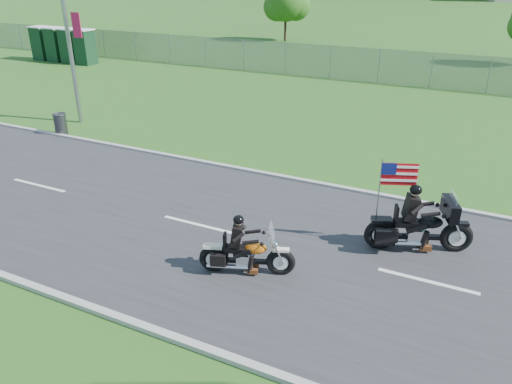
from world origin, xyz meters
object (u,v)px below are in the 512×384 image
at_px(porta_toilet_b, 70,46).
at_px(motorcycle_follow, 419,229).
at_px(trash_can, 61,124).
at_px(porta_toilet_c, 56,45).
at_px(porta_toilet_a, 85,48).
at_px(porta_toilet_d, 42,44).
at_px(motorcycle_lead, 245,255).

distance_m(porta_toilet_b, motorcycle_follow, 31.15).
bearing_deg(porta_toilet_b, trash_can, -46.64).
bearing_deg(porta_toilet_c, porta_toilet_a, 0.00).
height_order(porta_toilet_b, motorcycle_follow, porta_toilet_b).
height_order(porta_toilet_c, porta_toilet_d, same).
relative_size(porta_toilet_a, porta_toilet_b, 1.00).
height_order(motorcycle_lead, trash_can, motorcycle_lead).
xyz_separation_m(porta_toilet_c, trash_can, (13.39, -12.70, -0.72)).
bearing_deg(porta_toilet_b, motorcycle_lead, -38.03).
height_order(porta_toilet_a, motorcycle_lead, porta_toilet_a).
xyz_separation_m(motorcycle_follow, trash_can, (-14.92, 2.97, -0.17)).
height_order(motorcycle_lead, motorcycle_follow, motorcycle_follow).
bearing_deg(porta_toilet_c, porta_toilet_d, 180.00).
height_order(porta_toilet_c, motorcycle_lead, porta_toilet_c).
relative_size(motorcycle_follow, trash_can, 2.91).
xyz_separation_m(porta_toilet_a, motorcycle_follow, (25.52, -15.67, -0.55)).
relative_size(porta_toilet_b, trash_can, 2.65).
xyz_separation_m(porta_toilet_b, porta_toilet_c, (-1.40, 0.00, 0.00)).
xyz_separation_m(porta_toilet_b, porta_toilet_d, (-2.80, 0.00, 0.00)).
height_order(porta_toilet_a, porta_toilet_c, same).
relative_size(porta_toilet_c, porta_toilet_d, 1.00).
height_order(porta_toilet_b, motorcycle_lead, porta_toilet_b).
bearing_deg(porta_toilet_d, porta_toilet_b, 0.00).
height_order(motorcycle_follow, trash_can, motorcycle_follow).
bearing_deg(motorcycle_lead, porta_toilet_c, 122.75).
relative_size(porta_toilet_c, trash_can, 2.65).
distance_m(porta_toilet_d, motorcycle_lead, 32.19).
relative_size(porta_toilet_b, motorcycle_follow, 0.91).
distance_m(motorcycle_lead, trash_can, 12.93).
distance_m(porta_toilet_a, porta_toilet_c, 2.80).
height_order(porta_toilet_c, motorcycle_follow, porta_toilet_c).
bearing_deg(trash_can, porta_toilet_b, 133.36).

